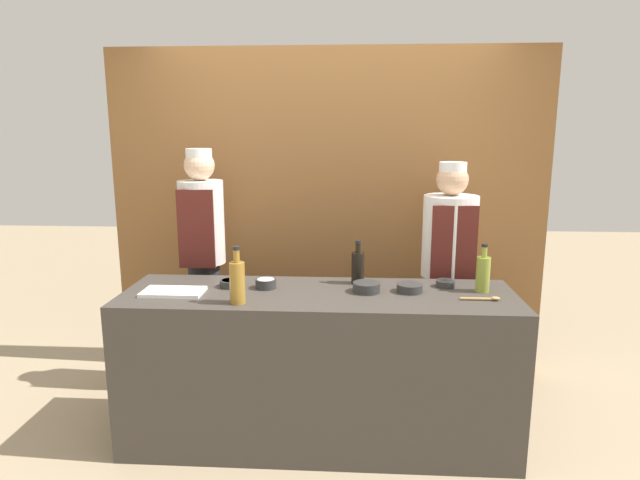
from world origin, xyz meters
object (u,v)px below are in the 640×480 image
sauce_bowl_white (266,283)px  bottle_soy (358,267)px  wooden_spoon (484,299)px  sauce_bowl_yellow (366,287)px  sauce_bowl_orange (410,287)px  chef_right (448,273)px  bottle_vinegar (237,281)px  cutting_board (173,292)px  sauce_bowl_brown (231,283)px  chef_left (203,260)px  sauce_bowl_green (445,283)px  bottle_oil (483,273)px

sauce_bowl_white → bottle_soy: 0.56m
sauce_bowl_white → wooden_spoon: sauce_bowl_white is taller
sauce_bowl_yellow → sauce_bowl_white: same height
sauce_bowl_orange → wooden_spoon: size_ratio=0.68×
bottle_soy → chef_right: size_ratio=0.16×
sauce_bowl_yellow → chef_right: size_ratio=0.10×
sauce_bowl_white → bottle_vinegar: bottle_vinegar is taller
sauce_bowl_white → bottle_soy: (0.54, 0.13, 0.07)m
cutting_board → chef_right: (1.66, 0.67, -0.04)m
sauce_bowl_white → wooden_spoon: 1.24m
cutting_board → wooden_spoon: 1.73m
sauce_bowl_brown → sauce_bowl_orange: size_ratio=0.88×
cutting_board → chef_left: (-0.01, 0.67, 0.02)m
bottle_vinegar → cutting_board: bearing=159.8°
sauce_bowl_green → bottle_vinegar: (-1.16, -0.38, 0.10)m
bottle_soy → bottle_vinegar: bearing=-146.8°
sauce_bowl_green → bottle_oil: bearing=-23.3°
sauce_bowl_yellow → cutting_board: 1.10m
cutting_board → bottle_vinegar: size_ratio=1.10×
sauce_bowl_orange → chef_right: bearing=60.5°
bottle_soy → chef_left: (-1.06, 0.40, -0.07)m
sauce_bowl_yellow → sauce_bowl_white: (-0.59, 0.04, -0.00)m
sauce_bowl_brown → sauce_bowl_white: bearing=-3.9°
sauce_bowl_orange → bottle_soy: bearing=151.6°
sauce_bowl_brown → sauce_bowl_yellow: 0.80m
sauce_bowl_white → wooden_spoon: bearing=-7.5°
sauce_bowl_brown → cutting_board: (-0.30, -0.15, -0.01)m
sauce_bowl_orange → bottle_vinegar: bottle_vinegar is taller
sauce_bowl_orange → bottle_oil: bottle_oil is taller
chef_right → bottle_soy: bearing=-146.9°
bottle_oil → wooden_spoon: size_ratio=1.31×
sauce_bowl_orange → bottle_vinegar: size_ratio=0.47×
sauce_bowl_white → bottle_soy: bearing=13.8°
cutting_board → sauce_bowl_orange: bearing=4.8°
bottle_oil → sauce_bowl_yellow: bearing=-175.9°
bottle_vinegar → bottle_soy: (0.64, 0.42, -0.02)m
sauce_bowl_green → chef_left: chef_left is taller
sauce_bowl_yellow → bottle_oil: bottle_oil is taller
sauce_bowl_white → wooden_spoon: size_ratio=0.57×
bottle_soy → sauce_bowl_brown: bearing=-171.0°
chef_left → sauce_bowl_orange: bearing=-22.4°
sauce_bowl_orange → sauce_bowl_green: (0.22, 0.12, -0.00)m
sauce_bowl_brown → sauce_bowl_green: (1.27, 0.08, -0.00)m
bottle_vinegar → wooden_spoon: size_ratio=1.45×
sauce_bowl_orange → chef_left: chef_left is taller
sauce_bowl_green → sauce_bowl_orange: bearing=-152.5°
bottle_oil → bottle_vinegar: bearing=-167.8°
cutting_board → wooden_spoon: (1.73, -0.02, 0.00)m
sauce_bowl_yellow → sauce_bowl_white: 0.59m
cutting_board → sauce_bowl_yellow: bearing=5.1°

